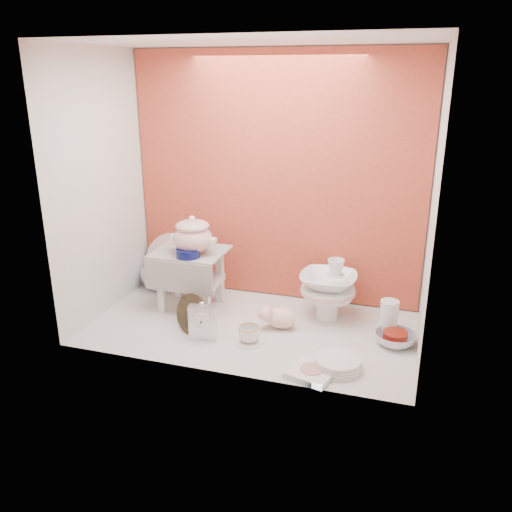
{
  "coord_description": "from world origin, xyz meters",
  "views": [
    {
      "loc": [
        0.82,
        -2.54,
        1.35
      ],
      "look_at": [
        0.02,
        0.02,
        0.42
      ],
      "focal_mm": 36.86,
      "sensor_mm": 36.0,
      "label": 1
    }
  ],
  "objects": [
    {
      "name": "clear_glass_vase",
      "position": [
        0.74,
        0.14,
        0.1
      ],
      "size": [
        0.11,
        0.11,
        0.2
      ],
      "primitive_type": "cylinder",
      "rotation": [
        0.0,
        0.0,
        0.08
      ],
      "color": "silver",
      "rests_on": "ground"
    },
    {
      "name": "step_stool",
      "position": [
        -0.43,
        0.16,
        0.18
      ],
      "size": [
        0.42,
        0.36,
        0.36
      ],
      "primitive_type": null,
      "rotation": [
        0.0,
        0.0,
        0.01
      ],
      "color": "silver",
      "rests_on": "ground"
    },
    {
      "name": "ground",
      "position": [
        0.0,
        0.0,
        0.0
      ],
      "size": [
        1.8,
        1.8,
        0.0
      ],
      "primitive_type": "plane",
      "color": "silver",
      "rests_on": "ground"
    },
    {
      "name": "gold_rim_teacup",
      "position": [
        0.04,
        -0.18,
        0.06
      ],
      "size": [
        0.14,
        0.14,
        0.09
      ],
      "primitive_type": "imported",
      "rotation": [
        0.0,
        0.0,
        -0.27
      ],
      "color": "white",
      "rests_on": "teacup_saucer"
    },
    {
      "name": "niche_shell",
      "position": [
        0.0,
        0.18,
        0.93
      ],
      "size": [
        1.86,
        1.03,
        1.53
      ],
      "color": "#C84132",
      "rests_on": "ground"
    },
    {
      "name": "dinner_plate_stack",
      "position": [
        0.54,
        -0.3,
        0.03
      ],
      "size": [
        0.24,
        0.24,
        0.06
      ],
      "primitive_type": "cylinder",
      "rotation": [
        0.0,
        0.0,
        -0.04
      ],
      "color": "white",
      "rests_on": "ground"
    },
    {
      "name": "porcelain_tower",
      "position": [
        0.38,
        0.25,
        0.18
      ],
      "size": [
        0.35,
        0.35,
        0.37
      ],
      "primitive_type": null,
      "rotation": [
        0.0,
        0.0,
        0.08
      ],
      "color": "white",
      "rests_on": "ground"
    },
    {
      "name": "cobalt_bowl",
      "position": [
        -0.4,
        0.05,
        0.38
      ],
      "size": [
        0.17,
        0.17,
        0.05
      ],
      "primitive_type": "cylinder",
      "rotation": [
        0.0,
        0.0,
        0.32
      ],
      "color": "#090E48",
      "rests_on": "step_stool"
    },
    {
      "name": "lacquer_tray",
      "position": [
        -0.29,
        -0.16,
        0.11
      ],
      "size": [
        0.24,
        0.16,
        0.22
      ],
      "primitive_type": null,
      "rotation": [
        0.0,
        0.0,
        -0.39
      ],
      "color": "black",
      "rests_on": "ground"
    },
    {
      "name": "teacup_saucer",
      "position": [
        0.04,
        -0.18,
        0.01
      ],
      "size": [
        0.18,
        0.18,
        0.01
      ],
      "primitive_type": "cylinder",
      "rotation": [
        0.0,
        0.0,
        0.27
      ],
      "color": "white",
      "rests_on": "ground"
    },
    {
      "name": "plush_pig",
      "position": [
        0.16,
        0.04,
        0.06
      ],
      "size": [
        0.22,
        0.16,
        0.13
      ],
      "primitive_type": "ellipsoid",
      "rotation": [
        0.0,
        0.0,
        0.04
      ],
      "color": "beige",
      "rests_on": "ground"
    },
    {
      "name": "lattice_dish",
      "position": [
        0.43,
        -0.39,
        0.01
      ],
      "size": [
        0.25,
        0.25,
        0.03
      ],
      "primitive_type": "cube",
      "rotation": [
        0.0,
        0.0,
        -0.27
      ],
      "color": "white",
      "rests_on": "ground"
    },
    {
      "name": "mantel_clock",
      "position": [
        -0.21,
        -0.21,
        0.11
      ],
      "size": [
        0.15,
        0.07,
        0.21
      ],
      "primitive_type": "cube",
      "rotation": [
        0.0,
        0.0,
        0.16
      ],
      "color": "silver",
      "rests_on": "ground"
    },
    {
      "name": "floral_platter",
      "position": [
        -0.69,
        0.43,
        0.18
      ],
      "size": [
        0.38,
        0.17,
        0.36
      ],
      "primitive_type": null,
      "rotation": [
        0.0,
        0.0,
        0.13
      ],
      "color": "white",
      "rests_on": "ground"
    },
    {
      "name": "blue_white_vase",
      "position": [
        -0.75,
        0.36,
        0.14
      ],
      "size": [
        0.3,
        0.3,
        0.27
      ],
      "primitive_type": "imported",
      "rotation": [
        0.0,
        0.0,
        0.19
      ],
      "color": "white",
      "rests_on": "ground"
    },
    {
      "name": "crystal_bowl",
      "position": [
        0.78,
        0.03,
        0.03
      ],
      "size": [
        0.26,
        0.26,
        0.07
      ],
      "primitive_type": "imported",
      "rotation": [
        0.0,
        0.0,
        -0.23
      ],
      "color": "silver",
      "rests_on": "ground"
    },
    {
      "name": "soup_tureen",
      "position": [
        -0.39,
        0.12,
        0.47
      ],
      "size": [
        0.33,
        0.33,
        0.23
      ],
      "primitive_type": null,
      "rotation": [
        0.0,
        0.0,
        0.24
      ],
      "color": "white",
      "rests_on": "step_stool"
    }
  ]
}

